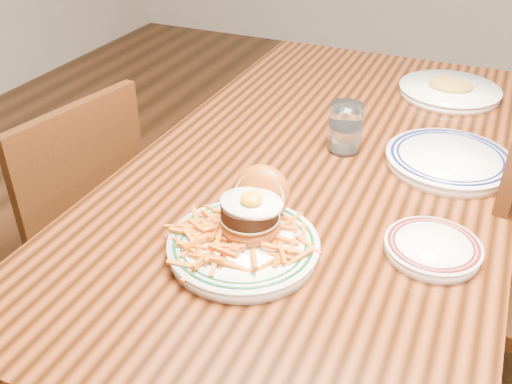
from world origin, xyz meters
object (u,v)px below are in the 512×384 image
at_px(main_plate, 247,232).
at_px(chair_left, 68,227).
at_px(side_plate, 433,247).
at_px(table, 324,191).

bearing_deg(main_plate, chair_left, 157.77).
distance_m(chair_left, main_plate, 0.77).
distance_m(chair_left, side_plate, 1.03).
bearing_deg(main_plate, table, 81.03).
xyz_separation_m(table, chair_left, (-0.70, -0.16, -0.20)).
bearing_deg(side_plate, chair_left, 178.28).
xyz_separation_m(main_plate, side_plate, (0.32, 0.12, -0.02)).
distance_m(table, chair_left, 0.74).
height_order(chair_left, main_plate, main_plate).
relative_size(table, side_plate, 9.08).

